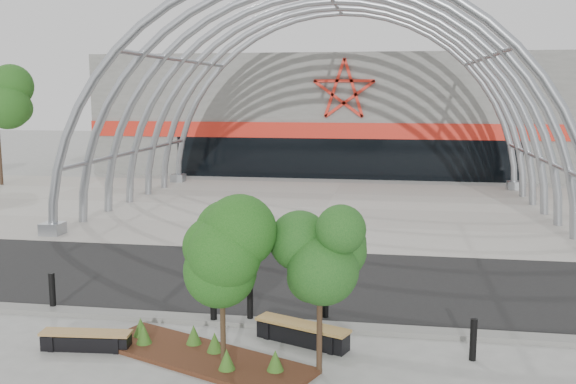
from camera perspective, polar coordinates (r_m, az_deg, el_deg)
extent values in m
plane|color=gray|center=(16.08, -2.34, -11.43)|extent=(140.00, 140.00, 0.00)
cube|color=black|center=(19.33, -0.24, -7.83)|extent=(140.00, 7.00, 0.02)
cube|color=#A8A298|center=(30.92, 3.43, -1.43)|extent=(60.00, 17.00, 0.04)
cube|color=slate|center=(15.82, -2.52, -11.54)|extent=(60.00, 0.50, 0.12)
cube|color=slate|center=(48.38, 5.66, 7.05)|extent=(34.00, 15.00, 8.00)
cube|color=black|center=(41.14, 4.94, 2.96)|extent=(22.00, 0.25, 2.60)
cube|color=red|center=(40.99, 4.98, 5.46)|extent=(34.00, 0.30, 1.00)
torus|color=#9A9EA4|center=(23.63, 1.56, -4.73)|extent=(20.36, 0.36, 20.36)
torus|color=#9A9EA4|center=(26.05, 2.30, -3.44)|extent=(20.36, 0.36, 20.36)
torus|color=#9A9EA4|center=(28.48, 2.91, -2.37)|extent=(20.36, 0.36, 20.36)
torus|color=#9A9EA4|center=(30.92, 3.43, -1.47)|extent=(20.36, 0.36, 20.36)
torus|color=#9A9EA4|center=(33.37, 3.86, -0.70)|extent=(20.36, 0.36, 20.36)
torus|color=#9A9EA4|center=(35.83, 4.24, -0.03)|extent=(20.36, 0.36, 20.36)
torus|color=#9A9EA4|center=(38.29, 4.57, 0.55)|extent=(20.36, 0.36, 20.36)
cylinder|color=#9A9EA4|center=(31.11, 21.48, 2.80)|extent=(0.20, 15.00, 0.20)
cylinder|color=#9A9EA4|center=(30.55, 17.14, 11.35)|extent=(0.20, 15.00, 0.20)
cylinder|color=#9A9EA4|center=(31.93, -9.44, 11.51)|extent=(0.20, 15.00, 0.20)
cylinder|color=#9A9EA4|center=(32.95, -13.52, 3.49)|extent=(0.20, 15.00, 0.20)
cube|color=#9A9EA4|center=(26.77, -20.19, -3.11)|extent=(0.80, 0.80, 0.50)
cube|color=#9A9EA4|center=(40.30, -9.74, 1.23)|extent=(0.80, 0.80, 0.50)
cube|color=#9A9EA4|center=(38.76, 19.47, 0.54)|extent=(0.80, 0.80, 0.50)
cube|color=#3A1911|center=(14.08, -7.57, -14.35)|extent=(5.12, 3.30, 0.09)
cone|color=#3C6C22|center=(14.81, -12.69, -12.21)|extent=(0.34, 0.34, 0.43)
cone|color=#3C6C22|center=(14.13, -6.54, -13.10)|extent=(0.34, 0.34, 0.43)
cone|color=#3C6C22|center=(13.28, -5.47, -14.57)|extent=(0.34, 0.34, 0.43)
cone|color=#3C6C22|center=(14.59, -8.38, -12.41)|extent=(0.34, 0.34, 0.43)
cone|color=#3C6C22|center=(13.18, -1.14, -14.72)|extent=(0.34, 0.34, 0.43)
cone|color=#3C6C22|center=(15.24, -12.96, -11.59)|extent=(0.34, 0.34, 0.43)
cylinder|color=#342614|center=(13.16, -5.80, -12.20)|extent=(0.11, 0.11, 1.73)
ellipsoid|color=#12480F|center=(12.67, -5.91, -5.56)|extent=(1.48, 1.48, 1.88)
cylinder|color=#332214|center=(13.03, 2.81, -12.37)|extent=(0.11, 0.11, 1.73)
ellipsoid|color=#123F15|center=(12.55, 2.86, -5.68)|extent=(1.43, 1.43, 1.88)
cube|color=black|center=(15.06, -17.49, -12.64)|extent=(1.96, 0.53, 0.33)
cube|color=black|center=(15.32, -20.07, -12.27)|extent=(0.15, 0.43, 0.39)
cube|color=black|center=(14.80, -14.82, -12.78)|extent=(0.15, 0.43, 0.39)
cube|color=olive|center=(14.98, -17.53, -11.85)|extent=(2.01, 0.60, 0.06)
cube|color=black|center=(14.71, 1.27, -12.64)|extent=(2.18, 1.21, 0.37)
cube|color=black|center=(15.10, -1.48, -11.92)|extent=(0.30, 0.49, 0.44)
cube|color=black|center=(14.34, 4.18, -13.11)|extent=(0.30, 0.49, 0.44)
cube|color=olive|center=(14.62, 1.28, -11.72)|extent=(2.26, 1.30, 0.07)
cylinder|color=black|center=(17.75, -20.22, -8.31)|extent=(0.16, 0.16, 0.99)
cylinder|color=black|center=(15.84, -6.64, -9.87)|extent=(0.16, 0.16, 1.00)
cylinder|color=black|center=(15.85, -3.39, -9.96)|extent=(0.15, 0.15, 0.93)
cylinder|color=black|center=(16.18, 3.34, -9.38)|extent=(0.16, 0.16, 1.02)
cylinder|color=black|center=(14.31, 16.15, -12.50)|extent=(0.14, 0.14, 0.90)
cylinder|color=black|center=(41.89, -24.23, 2.78)|extent=(0.20, 0.20, 3.30)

